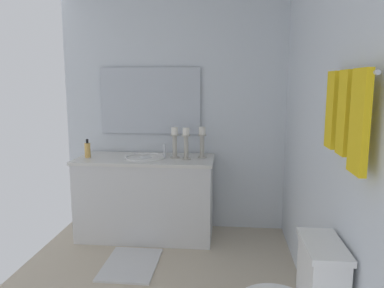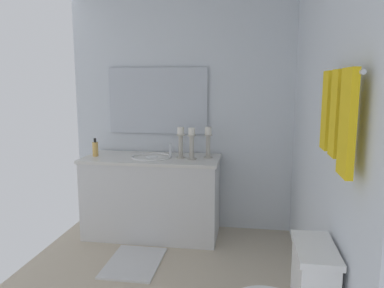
{
  "view_description": "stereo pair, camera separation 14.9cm",
  "coord_description": "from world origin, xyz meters",
  "px_view_note": "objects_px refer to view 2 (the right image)",
  "views": [
    {
      "loc": [
        2.51,
        0.55,
        1.51
      ],
      "look_at": [
        -0.02,
        0.3,
        1.1
      ],
      "focal_mm": 34.59,
      "sensor_mm": 36.0,
      "label": 1
    },
    {
      "loc": [
        2.49,
        0.7,
        1.51
      ],
      "look_at": [
        -0.02,
        0.3,
        1.1
      ],
      "focal_mm": 34.59,
      "sensor_mm": 36.0,
      "label": 2
    }
  ],
  "objects_px": {
    "candle_holder_short": "(192,143)",
    "mirror": "(158,101)",
    "towel_center": "(336,114)",
    "soap_bottle": "(95,149)",
    "towel_near_corner": "(347,123)",
    "towel_near_vanity": "(327,111)",
    "candle_holder_tall": "(208,142)",
    "candle_holder_mid": "(181,142)",
    "bath_mat": "(134,263)",
    "vanity_cabinet": "(152,196)",
    "sink_basin": "(152,161)",
    "towel_bar": "(343,74)"
  },
  "relations": [
    {
      "from": "sink_basin",
      "to": "mirror",
      "type": "height_order",
      "value": "mirror"
    },
    {
      "from": "mirror",
      "to": "soap_bottle",
      "type": "height_order",
      "value": "mirror"
    },
    {
      "from": "soap_bottle",
      "to": "towel_near_corner",
      "type": "bearing_deg",
      "value": 44.7
    },
    {
      "from": "vanity_cabinet",
      "to": "mirror",
      "type": "xyz_separation_m",
      "value": [
        -0.28,
        0.0,
        0.93
      ]
    },
    {
      "from": "vanity_cabinet",
      "to": "towel_near_corner",
      "type": "xyz_separation_m",
      "value": [
        1.94,
        1.32,
        0.96
      ]
    },
    {
      "from": "candle_holder_tall",
      "to": "candle_holder_short",
      "type": "height_order",
      "value": "same"
    },
    {
      "from": "candle_holder_short",
      "to": "towel_bar",
      "type": "height_order",
      "value": "towel_bar"
    },
    {
      "from": "bath_mat",
      "to": "vanity_cabinet",
      "type": "bearing_deg",
      "value": -180.0
    },
    {
      "from": "sink_basin",
      "to": "towel_near_corner",
      "type": "relative_size",
      "value": 0.95
    },
    {
      "from": "towel_center",
      "to": "bath_mat",
      "type": "height_order",
      "value": "towel_center"
    },
    {
      "from": "vanity_cabinet",
      "to": "candle_holder_tall",
      "type": "relative_size",
      "value": 4.45
    },
    {
      "from": "towel_center",
      "to": "towel_near_corner",
      "type": "height_order",
      "value": "same"
    },
    {
      "from": "sink_basin",
      "to": "candle_holder_tall",
      "type": "bearing_deg",
      "value": 96.62
    },
    {
      "from": "towel_center",
      "to": "towel_near_vanity",
      "type": "bearing_deg",
      "value": 180.0
    },
    {
      "from": "mirror",
      "to": "towel_near_vanity",
      "type": "xyz_separation_m",
      "value": [
        1.82,
        1.32,
        0.05
      ]
    },
    {
      "from": "sink_basin",
      "to": "candle_holder_tall",
      "type": "height_order",
      "value": "candle_holder_tall"
    },
    {
      "from": "candle_holder_tall",
      "to": "candle_holder_mid",
      "type": "distance_m",
      "value": 0.27
    },
    {
      "from": "towel_center",
      "to": "candle_holder_short",
      "type": "bearing_deg",
      "value": -151.72
    },
    {
      "from": "sink_basin",
      "to": "towel_near_vanity",
      "type": "xyz_separation_m",
      "value": [
        1.54,
        1.32,
        0.62
      ]
    },
    {
      "from": "candle_holder_mid",
      "to": "sink_basin",
      "type": "bearing_deg",
      "value": -86.38
    },
    {
      "from": "candle_holder_short",
      "to": "mirror",
      "type": "bearing_deg",
      "value": -128.08
    },
    {
      "from": "candle_holder_short",
      "to": "soap_bottle",
      "type": "bearing_deg",
      "value": -90.17
    },
    {
      "from": "candle_holder_short",
      "to": "soap_bottle",
      "type": "height_order",
      "value": "candle_holder_short"
    },
    {
      "from": "towel_near_vanity",
      "to": "candle_holder_tall",
      "type": "bearing_deg",
      "value": -154.32
    },
    {
      "from": "vanity_cabinet",
      "to": "towel_center",
      "type": "bearing_deg",
      "value": 37.22
    },
    {
      "from": "sink_basin",
      "to": "towel_center",
      "type": "bearing_deg",
      "value": 37.2
    },
    {
      "from": "candle_holder_tall",
      "to": "candle_holder_mid",
      "type": "xyz_separation_m",
      "value": [
        0.05,
        -0.26,
        -0.0
      ]
    },
    {
      "from": "vanity_cabinet",
      "to": "towel_near_corner",
      "type": "height_order",
      "value": "towel_near_corner"
    },
    {
      "from": "candle_holder_tall",
      "to": "bath_mat",
      "type": "relative_size",
      "value": 0.5
    },
    {
      "from": "sink_basin",
      "to": "towel_near_vanity",
      "type": "distance_m",
      "value": 2.12
    },
    {
      "from": "vanity_cabinet",
      "to": "candle_holder_tall",
      "type": "height_order",
      "value": "candle_holder_tall"
    },
    {
      "from": "candle_holder_mid",
      "to": "soap_bottle",
      "type": "height_order",
      "value": "candle_holder_mid"
    },
    {
      "from": "candle_holder_mid",
      "to": "soap_bottle",
      "type": "xyz_separation_m",
      "value": [
        0.05,
        -0.85,
        -0.08
      ]
    },
    {
      "from": "vanity_cabinet",
      "to": "candle_holder_short",
      "type": "xyz_separation_m",
      "value": [
        0.04,
        0.4,
        0.56
      ]
    },
    {
      "from": "mirror",
      "to": "soap_bottle",
      "type": "bearing_deg",
      "value": -60.89
    },
    {
      "from": "soap_bottle",
      "to": "towel_near_corner",
      "type": "xyz_separation_m",
      "value": [
        1.9,
        1.88,
        0.49
      ]
    },
    {
      "from": "mirror",
      "to": "soap_bottle",
      "type": "relative_size",
      "value": 5.73
    },
    {
      "from": "candle_holder_short",
      "to": "soap_bottle",
      "type": "relative_size",
      "value": 1.68
    },
    {
      "from": "towel_bar",
      "to": "bath_mat",
      "type": "relative_size",
      "value": 1.0
    },
    {
      "from": "candle_holder_mid",
      "to": "towel_near_corner",
      "type": "bearing_deg",
      "value": 27.79
    },
    {
      "from": "towel_center",
      "to": "towel_near_corner",
      "type": "xyz_separation_m",
      "value": [
        0.2,
        0.0,
        -0.02
      ]
    },
    {
      "from": "mirror",
      "to": "towel_center",
      "type": "xyz_separation_m",
      "value": [
        2.02,
        1.32,
        0.05
      ]
    },
    {
      "from": "towel_near_vanity",
      "to": "bath_mat",
      "type": "xyz_separation_m",
      "value": [
        -0.91,
        -1.32,
        -1.37
      ]
    },
    {
      "from": "candle_holder_short",
      "to": "bath_mat",
      "type": "bearing_deg",
      "value": -34.55
    },
    {
      "from": "candle_holder_tall",
      "to": "towel_center",
      "type": "relative_size",
      "value": 0.78
    },
    {
      "from": "sink_basin",
      "to": "candle_holder_mid",
      "type": "xyz_separation_m",
      "value": [
        -0.02,
        0.29,
        0.2
      ]
    },
    {
      "from": "bath_mat",
      "to": "towel_near_corner",
      "type": "bearing_deg",
      "value": 45.14
    },
    {
      "from": "soap_bottle",
      "to": "vanity_cabinet",
      "type": "bearing_deg",
      "value": 93.48
    },
    {
      "from": "towel_near_vanity",
      "to": "bath_mat",
      "type": "height_order",
      "value": "towel_near_vanity"
    },
    {
      "from": "vanity_cabinet",
      "to": "candle_holder_tall",
      "type": "bearing_deg",
      "value": 96.61
    }
  ]
}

